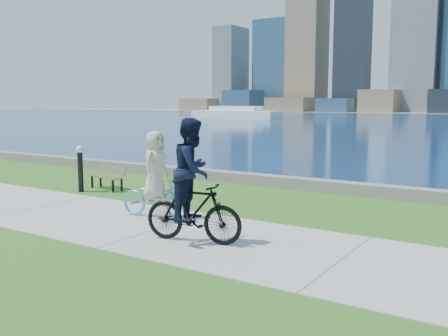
% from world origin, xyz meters
% --- Properties ---
extents(ground, '(320.00, 320.00, 0.00)m').
position_xyz_m(ground, '(0.00, 0.00, 0.00)').
color(ground, '#285516').
rests_on(ground, ground).
extents(concrete_path, '(80.00, 3.50, 0.02)m').
position_xyz_m(concrete_path, '(0.00, 0.00, 0.01)').
color(concrete_path, '#989893').
rests_on(concrete_path, ground).
extents(seawall, '(90.00, 0.50, 0.35)m').
position_xyz_m(seawall, '(0.00, 6.20, 0.17)').
color(seawall, slate).
rests_on(seawall, ground).
extents(ferry_near, '(15.17, 4.33, 2.06)m').
position_xyz_m(ferry_near, '(-36.83, 63.06, 0.86)').
color(ferry_near, white).
rests_on(ferry_near, ground).
extents(park_bench, '(1.43, 0.74, 0.70)m').
position_xyz_m(park_bench, '(-4.55, 2.96, 0.43)').
color(park_bench, black).
rests_on(park_bench, ground).
extents(bollard_lamp, '(0.22, 0.22, 1.39)m').
position_xyz_m(bollard_lamp, '(-4.91, 2.18, 0.80)').
color(bollard_lamp, black).
rests_on(bollard_lamp, ground).
extents(cyclist_woman, '(0.86, 1.89, 2.02)m').
position_xyz_m(cyclist_woman, '(-0.71, 0.73, 0.77)').
color(cyclist_woman, '#51A1C7').
rests_on(cyclist_woman, ground).
extents(cyclist_man, '(0.95, 2.05, 2.38)m').
position_xyz_m(cyclist_man, '(1.24, -0.45, 1.02)').
color(cyclist_man, black).
rests_on(cyclist_man, ground).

